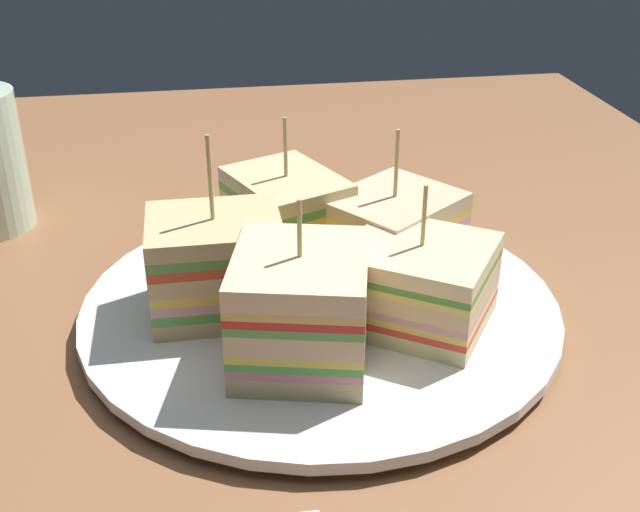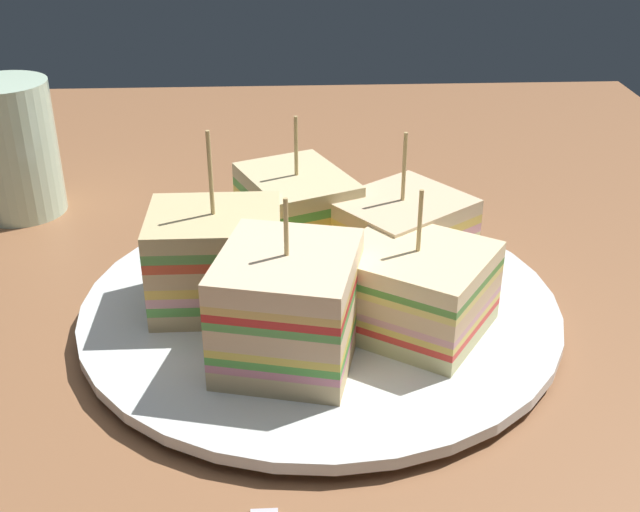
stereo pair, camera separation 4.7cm
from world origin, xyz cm
name	(u,v)px [view 2 (the right image)]	position (x,y,z in cm)	size (l,w,h in cm)	color
ground_plane	(320,330)	(0.00, 0.00, -0.90)	(101.28, 75.71, 1.80)	#8E5D3C
plate	(320,307)	(0.00, 0.00, 0.75)	(28.44, 28.44, 1.24)	silver
sandwich_wedge_0	(297,216)	(5.88, 1.18, 4.08)	(9.27, 8.36, 9.55)	beige
sandwich_wedge_1	(217,257)	(0.38, 5.99, 4.15)	(6.20, 7.61, 10.75)	#D8B77F
sandwich_wedge_2	(288,307)	(-5.67, 1.94, 4.28)	(8.95, 8.36, 9.22)	#D2B580
sandwich_wedge_3	(415,289)	(-3.15, -5.10, 3.67)	(9.94, 10.13, 8.42)	beige
sandwich_wedge_4	(400,238)	(3.09, -5.14, 3.77)	(9.64, 9.88, 9.37)	#E1C686
chip_pile	(314,284)	(-0.18, 0.36, 2.45)	(6.89, 6.05, 1.96)	#E8CF67
drinking_glass	(15,158)	(16.73, 22.26, 4.32)	(6.56, 6.56, 10.19)	silver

